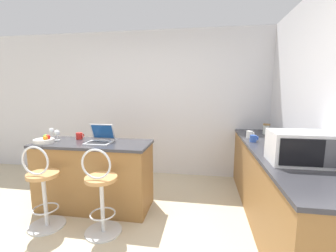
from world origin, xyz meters
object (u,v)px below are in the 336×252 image
object	(u,v)px
storage_jar	(266,129)
fruit_bowl	(44,140)
bar_stool_near	(43,190)
mug_white	(250,134)
mug_red	(79,136)
bar_stool_far	(101,194)
wine_glass_tall	(57,133)
laptop	(100,138)
wine_glass_short	(51,131)
microwave	(299,148)
mug_blue	(253,138)

from	to	relation	value
storage_jar	fruit_bowl	distance (m)	3.14
bar_stool_near	storage_jar	xyz separation A→B (m)	(2.71, 1.47, 0.52)
storage_jar	fruit_bowl	size ratio (longest dim) A/B	0.66
mug_white	mug_red	xyz separation A→B (m)	(-2.34, -0.46, -0.01)
bar_stool_far	wine_glass_tall	distance (m)	1.18
laptop	storage_jar	world-z (taller)	laptop
bar_stool_near	wine_glass_short	distance (m)	0.89
wine_glass_tall	microwave	bearing A→B (deg)	-10.89
bar_stool_far	laptop	distance (m)	0.79
microwave	fruit_bowl	bearing A→B (deg)	172.95
bar_stool_far	mug_white	world-z (taller)	mug_white
bar_stool_far	laptop	xyz separation A→B (m)	(-0.25, 0.56, 0.49)
mug_white	mug_blue	world-z (taller)	mug_white
microwave	bar_stool_near	bearing A→B (deg)	-179.30
mug_white	mug_blue	size ratio (longest dim) A/B	0.99
bar_stool_near	mug_red	xyz separation A→B (m)	(0.07, 0.69, 0.48)
microwave	mug_blue	bearing A→B (deg)	103.71
wine_glass_tall	bar_stool_far	bearing A→B (deg)	-33.01
bar_stool_near	mug_red	bearing A→B (deg)	84.45
bar_stool_near	wine_glass_short	size ratio (longest dim) A/B	6.22
laptop	storage_jar	size ratio (longest dim) A/B	1.98
mug_white	wine_glass_tall	world-z (taller)	wine_glass_tall
bar_stool_far	laptop	bearing A→B (deg)	114.33
mug_red	mug_white	bearing A→B (deg)	11.07
wine_glass_short	fruit_bowl	size ratio (longest dim) A/B	0.64
laptop	microwave	bearing A→B (deg)	-13.55
bar_stool_near	bar_stool_far	world-z (taller)	same
wine_glass_short	bar_stool_far	bearing A→B (deg)	-32.16
laptop	fruit_bowl	world-z (taller)	laptop
laptop	mug_blue	distance (m)	1.99
laptop	mug_red	xyz separation A→B (m)	(-0.37, 0.13, -0.01)
bar_stool_near	storage_jar	world-z (taller)	storage_jar
bar_stool_near	mug_blue	distance (m)	2.61
mug_blue	microwave	bearing A→B (deg)	-76.29
bar_stool_far	storage_jar	xyz separation A→B (m)	(2.02, 1.47, 0.52)
microwave	storage_jar	distance (m)	1.44
laptop	storage_jar	xyz separation A→B (m)	(2.27, 0.92, 0.02)
microwave	mug_red	bearing A→B (deg)	165.56
wine_glass_short	mug_white	bearing A→B (deg)	10.75
bar_stool_far	bar_stool_near	bearing A→B (deg)	180.00
laptop	mug_red	distance (m)	0.40
bar_stool_near	microwave	bearing A→B (deg)	0.70
mug_red	storage_jar	bearing A→B (deg)	16.55
bar_stool_far	fruit_bowl	distance (m)	1.11
bar_stool_near	fruit_bowl	world-z (taller)	fruit_bowl
wine_glass_short	microwave	bearing A→B (deg)	-11.55
bar_stool_far	mug_blue	distance (m)	1.99
bar_stool_near	wine_glass_short	world-z (taller)	wine_glass_short
mug_white	fruit_bowl	world-z (taller)	fruit_bowl
mug_white	wine_glass_short	bearing A→B (deg)	-169.25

